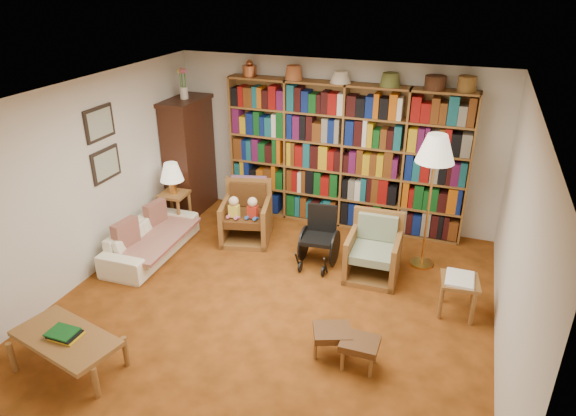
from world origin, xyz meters
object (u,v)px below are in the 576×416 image
at_px(side_table_lamp, 175,203).
at_px(footstool_a, 332,334).
at_px(wheelchair, 319,238).
at_px(coffee_table, 66,340).
at_px(sofa, 151,239).
at_px(footstool_b, 360,345).
at_px(side_table_papers, 459,285).
at_px(floor_lamp, 435,154).
at_px(armchair_sage, 374,252).
at_px(armchair_leather, 248,215).

distance_m(side_table_lamp, footstool_a, 3.63).
relative_size(wheelchair, coffee_table, 0.68).
xyz_separation_m(sofa, footstool_b, (3.25, -1.23, 0.02)).
height_order(sofa, side_table_papers, side_table_papers).
relative_size(side_table_lamp, side_table_papers, 1.22).
relative_size(footstool_a, footstool_b, 1.25).
distance_m(wheelchair, floor_lamp, 1.86).
distance_m(wheelchair, coffee_table, 3.33).
distance_m(armchair_sage, floor_lamp, 1.47).
relative_size(armchair_leather, footstool_a, 1.85).
bearing_deg(footstool_b, armchair_sage, 96.86).
distance_m(side_table_papers, coffee_table, 4.25).
height_order(footstool_a, footstool_b, footstool_a).
bearing_deg(side_table_papers, floor_lamp, 117.25).
relative_size(armchair_leather, footstool_b, 2.32).
xyz_separation_m(armchair_leather, floor_lamp, (2.53, 0.08, 1.23)).
height_order(sofa, armchair_sage, armchair_sage).
relative_size(side_table_lamp, armchair_sage, 0.71).
relative_size(floor_lamp, side_table_papers, 3.78).
distance_m(wheelchair, footstool_b, 2.07).
bearing_deg(armchair_sage, coffee_table, -131.63).
xyz_separation_m(side_table_papers, footstool_a, (-1.17, -1.19, -0.11)).
height_order(sofa, floor_lamp, floor_lamp).
height_order(side_table_lamp, coffee_table, side_table_lamp).
bearing_deg(side_table_papers, armchair_sage, 153.69).
height_order(armchair_leather, floor_lamp, floor_lamp).
bearing_deg(wheelchair, footstool_b, -61.88).
bearing_deg(wheelchair, armchair_leather, 164.26).
distance_m(armchair_sage, side_table_papers, 1.21).
bearing_deg(footstool_b, footstool_a, 167.08).
bearing_deg(wheelchair, armchair_sage, -1.83).
height_order(side_table_lamp, wheelchair, wheelchair).
bearing_deg(armchair_sage, floor_lamp, 36.72).
bearing_deg(footstool_b, sofa, 159.29).
xyz_separation_m(side_table_lamp, footstool_a, (3.04, -1.98, -0.17)).
relative_size(wheelchair, footstool_a, 1.72).
bearing_deg(armchair_leather, floor_lamp, 1.71).
relative_size(wheelchair, floor_lamp, 0.44).
xyz_separation_m(floor_lamp, coffee_table, (-3.09, -3.25, -1.24)).
bearing_deg(footstool_a, sofa, 158.52).
relative_size(side_table_lamp, footstool_b, 1.56).
distance_m(wheelchair, footstool_a, 1.88).
relative_size(sofa, footstool_a, 3.45).
bearing_deg(side_table_lamp, coffee_table, -78.40).
height_order(armchair_leather, footstool_b, armchair_leather).
relative_size(side_table_lamp, armchair_leather, 0.67).
bearing_deg(side_table_lamp, sofa, -83.04).
xyz_separation_m(side_table_lamp, wheelchair, (2.37, -0.23, -0.06)).
xyz_separation_m(wheelchair, side_table_papers, (1.84, -0.56, 0.01)).
bearing_deg(coffee_table, sofa, 103.26).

